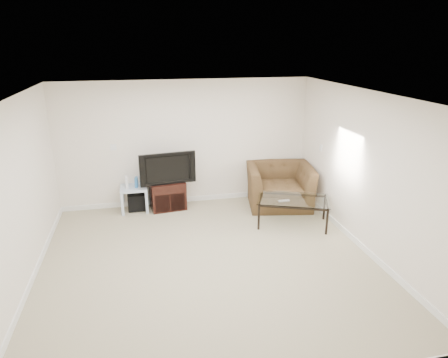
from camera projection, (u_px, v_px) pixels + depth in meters
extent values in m
plane|color=tan|center=(209.00, 262.00, 6.06)|extent=(5.00, 5.00, 0.00)
plane|color=white|center=(206.00, 96.00, 5.24)|extent=(5.00, 5.00, 0.00)
cube|color=silver|center=(186.00, 143.00, 7.96)|extent=(5.00, 0.02, 2.50)
cube|color=silver|center=(17.00, 199.00, 5.15)|extent=(0.02, 5.00, 2.50)
cube|color=silver|center=(367.00, 173.00, 6.15)|extent=(0.02, 5.00, 2.50)
cube|color=white|center=(113.00, 147.00, 7.67)|extent=(0.12, 0.02, 0.12)
cube|color=white|center=(321.00, 148.00, 7.63)|extent=(0.02, 0.09, 0.13)
cube|color=white|center=(324.00, 200.00, 7.66)|extent=(0.02, 0.08, 0.12)
cube|color=black|center=(168.00, 187.00, 7.85)|extent=(0.43, 0.33, 0.06)
imported|color=black|center=(167.00, 167.00, 7.72)|extent=(1.03, 0.33, 0.63)
cube|color=black|center=(136.00, 201.00, 7.92)|extent=(0.34, 0.34, 0.33)
cube|color=white|center=(127.00, 182.00, 7.71)|extent=(0.06, 0.17, 0.22)
cube|color=#337FCC|center=(136.00, 182.00, 7.75)|extent=(0.07, 0.15, 0.19)
imported|color=brown|center=(280.00, 179.00, 8.03)|extent=(1.41, 1.05, 1.12)
cube|color=#B2B2B7|center=(284.00, 201.00, 7.06)|extent=(0.20, 0.06, 0.02)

